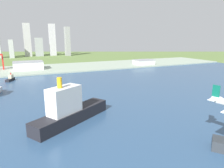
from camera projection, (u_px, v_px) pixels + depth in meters
ground_plane at (87, 86)px, 286.77m from camera, size 2400.00×2400.00×0.00m
water_bay at (103, 97)px, 233.63m from camera, size 840.00×360.00×0.15m
industrial_pier at (62, 68)px, 454.70m from camera, size 840.00×140.00×2.50m
tugboat_small at (10, 79)px, 322.53m from camera, size 13.89×24.25×12.29m
cargo_ship at (69, 110)px, 161.04m from camera, size 71.15×51.88×39.14m
warehouse_main at (28, 65)px, 422.28m from camera, size 59.23×40.84×16.85m
warehouse_annex at (144, 62)px, 500.14m from camera, size 48.86×31.96×12.03m
distant_skyline at (33, 42)px, 726.22m from camera, size 262.66×62.42×119.11m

